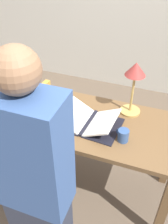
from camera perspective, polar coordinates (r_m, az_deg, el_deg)
The scene contains 8 objects.
ground_plane at distance 2.42m, azimuth -1.37°, elevation -15.27°, with size 12.00×12.00×0.00m, color brown.
reading_desk at distance 1.94m, azimuth -1.66°, elevation -3.59°, with size 1.59×0.64×0.76m.
open_book at distance 1.80m, azimuth 1.04°, elevation -2.02°, with size 0.48×0.34×0.10m.
book_stack_tall at distance 1.97m, azimuth -14.18°, elevation 2.13°, with size 0.22×0.28×0.14m.
book_standing_upright at distance 1.86m, azimuth -9.18°, elevation 2.78°, with size 0.05×0.16×0.25m.
reading_lamp at distance 1.79m, azimuth 11.52°, elevation 7.84°, with size 0.16×0.16×0.42m.
coffee_mug at distance 1.68m, azimuth 8.91°, elevation -5.28°, with size 0.10×0.08×0.09m.
person_reader at distance 1.40m, azimuth -10.65°, elevation -18.19°, with size 0.36×0.21×1.61m.
Camera 1 is at (0.55, -1.35, 1.94)m, focal length 40.00 mm.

